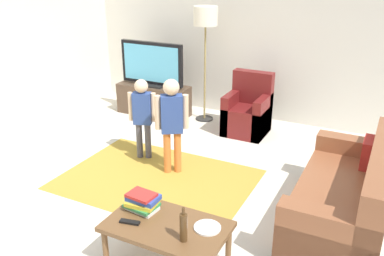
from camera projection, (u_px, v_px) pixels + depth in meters
ground at (167, 203)px, 4.47m from camera, size 7.80×7.80×0.00m
wall_back at (262, 34)px, 6.43m from camera, size 6.00×0.12×2.70m
area_rug at (157, 179)px, 4.94m from camera, size 2.20×1.60×0.01m
tv_stand at (154, 100)px, 6.93m from camera, size 1.20×0.44×0.50m
tv at (152, 65)px, 6.68m from camera, size 1.10×0.28×0.71m
couch at (349, 200)px, 3.99m from camera, size 0.80×1.80×0.86m
armchair at (248, 113)px, 6.18m from camera, size 0.60×0.60×0.90m
floor_lamp at (206, 22)px, 6.20m from camera, size 0.36×0.36×1.78m
child_near_tv at (142, 112)px, 5.25m from camera, size 0.34×0.20×1.06m
child_center at (172, 118)px, 4.85m from camera, size 0.34×0.25×1.17m
coffee_table at (167, 229)px, 3.42m from camera, size 1.00×0.60×0.42m
book_stack at (142, 201)px, 3.58m from camera, size 0.29×0.24×0.16m
bottle at (183, 227)px, 3.16m from camera, size 0.06×0.06×0.29m
tv_remote at (130, 222)px, 3.41m from camera, size 0.18×0.08×0.02m
plate at (207, 228)px, 3.35m from camera, size 0.22×0.22×0.02m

